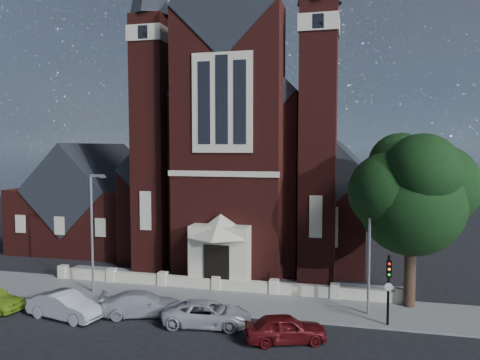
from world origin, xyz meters
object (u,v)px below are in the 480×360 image
object	(u,v)px
car_silver_b	(143,304)
car_dark_red	(285,328)
car_white_suv	(207,314)
street_lamp_left	(93,226)
parish_hall	(96,206)
street_tree	(414,196)
street_lamp_right	(371,239)
traffic_signal	(389,281)
car_silver_a	(65,306)
church	(262,164)

from	to	relation	value
car_silver_b	car_dark_red	world-z (taller)	car_dark_red
car_white_suv	car_dark_red	world-z (taller)	car_dark_red
car_dark_red	street_lamp_left	bearing A→B (deg)	51.26
parish_hall	car_white_suv	distance (m)	24.94
street_tree	car_dark_red	distance (m)	11.32
parish_hall	street_lamp_right	bearing A→B (deg)	-28.22
parish_hall	car_dark_red	bearing A→B (deg)	-40.83
street_tree	car_white_suv	world-z (taller)	street_tree
traffic_signal	car_silver_b	distance (m)	14.11
traffic_signal	car_silver_a	size ratio (longest dim) A/B	0.87
street_tree	traffic_signal	bearing A→B (deg)	-115.95
church	street_lamp_left	size ratio (longest dim) A/B	4.31
traffic_signal	car_dark_red	distance (m)	6.42
car_dark_red	car_white_suv	bearing A→B (deg)	56.20
parish_hall	street_lamp_left	distance (m)	16.18
car_dark_red	street_tree	bearing A→B (deg)	-65.38
parish_hall	car_silver_a	distance (m)	20.88
street_tree	car_silver_a	size ratio (longest dim) A/B	2.31
parish_hall	car_silver_a	world-z (taller)	parish_hall
street_lamp_right	car_silver_a	bearing A→B (deg)	-165.03
parish_hall	car_silver_b	xyz separation A→B (m)	(13.10, -17.06, -3.31)
street_lamp_left	car_dark_red	world-z (taller)	street_lamp_left
church	street_tree	world-z (taller)	church
church	traffic_signal	xyz separation A→B (m)	(11.00, -20.52, -5.60)
church	car_white_suv	xyz separation A→B (m)	(1.29, -22.61, -7.50)
car_silver_a	car_silver_b	size ratio (longest dim) A/B	0.96
street_lamp_right	car_silver_b	distance (m)	13.91
traffic_signal	parish_hall	bearing A→B (deg)	150.02
street_tree	car_silver_b	size ratio (longest dim) A/B	2.22
street_tree	car_white_suv	xyz separation A→B (m)	(-11.31, -5.38, -6.28)
parish_hall	car_silver_b	world-z (taller)	parish_hall
street_lamp_right	traffic_signal	size ratio (longest dim) A/B	2.02
street_tree	church	bearing A→B (deg)	126.17
car_silver_b	car_dark_red	bearing A→B (deg)	-121.42
parish_hall	street_lamp_left	size ratio (longest dim) A/B	1.51
parish_hall	car_dark_red	size ratio (longest dim) A/B	2.91
car_silver_b	traffic_signal	bearing A→B (deg)	-103.78
street_lamp_left	street_lamp_right	bearing A→B (deg)	0.00
car_white_suv	car_dark_red	bearing A→B (deg)	-111.31
street_tree	traffic_signal	xyz separation A→B (m)	(-1.60, -3.28, -4.38)
street_lamp_right	car_silver_a	world-z (taller)	street_lamp_right
street_lamp_right	car_white_suv	bearing A→B (deg)	-157.36
church	car_dark_red	distance (m)	25.59
traffic_signal	street_lamp_left	bearing A→B (deg)	175.24
street_lamp_right	church	bearing A→B (deg)	118.04
church	parish_hall	bearing A→B (deg)	-162.84
street_lamp_left	car_white_suv	size ratio (longest dim) A/B	1.65
parish_hall	street_tree	bearing A→B (deg)	-23.26
parish_hall	car_dark_red	world-z (taller)	parish_hall
street_lamp_left	traffic_signal	distance (m)	19.08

